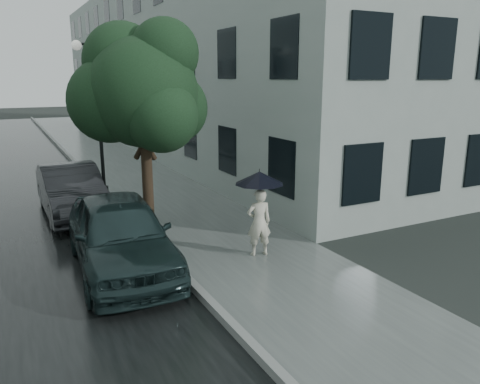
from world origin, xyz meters
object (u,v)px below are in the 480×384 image
car_near (120,234)px  pedestrian (259,222)px  street_tree (142,91)px  lamp_post (94,108)px  car_far (71,191)px

car_near → pedestrian: bearing=-7.9°
street_tree → lamp_post: street_tree is taller
car_near → street_tree: bearing=61.4°
car_near → car_far: 4.66m
pedestrian → car_far: 6.15m
street_tree → car_near: (-1.09, -1.75, -2.82)m
lamp_post → car_near: lamp_post is taller
lamp_post → car_near: size_ratio=1.10×
pedestrian → car_near: car_near is taller
lamp_post → car_far: bearing=-115.5°
street_tree → car_far: 4.31m
pedestrian → car_far: size_ratio=0.35×
pedestrian → street_tree: bearing=-40.9°
lamp_post → car_near: 7.49m
pedestrian → lamp_post: lamp_post is taller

